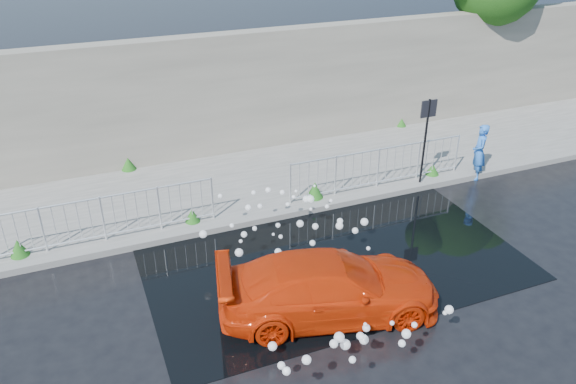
{
  "coord_description": "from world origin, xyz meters",
  "views": [
    {
      "loc": [
        -4.21,
        -8.12,
        7.06
      ],
      "look_at": [
        0.07,
        2.44,
        1.0
      ],
      "focal_mm": 35.0,
      "sensor_mm": 36.0,
      "label": 1
    }
  ],
  "objects": [
    {
      "name": "weeds",
      "position": [
        -0.43,
        4.41,
        0.33
      ],
      "size": [
        12.17,
        3.93,
        0.43
      ],
      "color": "#1A5717",
      "rests_on": "pavement"
    },
    {
      "name": "sign_post",
      "position": [
        4.2,
        3.1,
        1.72
      ],
      "size": [
        0.45,
        0.06,
        2.5
      ],
      "color": "black",
      "rests_on": "ground"
    },
    {
      "name": "railing_right",
      "position": [
        3.0,
        3.35,
        0.74
      ],
      "size": [
        5.05,
        0.05,
        1.1
      ],
      "color": "silver",
      "rests_on": "pavement"
    },
    {
      "name": "ground",
      "position": [
        0.0,
        0.0,
        0.0
      ],
      "size": [
        90.0,
        90.0,
        0.0
      ],
      "primitive_type": "plane",
      "color": "black",
      "rests_on": "ground"
    },
    {
      "name": "curb",
      "position": [
        0.0,
        3.0,
        0.08
      ],
      "size": [
        30.0,
        0.25,
        0.16
      ],
      "primitive_type": "cube",
      "color": "#62615D",
      "rests_on": "ground"
    },
    {
      "name": "retaining_wall",
      "position": [
        0.0,
        7.2,
        1.9
      ],
      "size": [
        30.0,
        0.6,
        3.5
      ],
      "primitive_type": "cube",
      "color": "#6C665B",
      "rests_on": "pavement"
    },
    {
      "name": "water_spray",
      "position": [
        -0.46,
        0.06,
        0.71
      ],
      "size": [
        3.77,
        5.52,
        1.06
      ],
      "color": "white",
      "rests_on": "ground"
    },
    {
      "name": "person",
      "position": [
        5.98,
        3.0,
        0.79
      ],
      "size": [
        0.61,
        0.69,
        1.59
      ],
      "primitive_type": "imported",
      "rotation": [
        0.0,
        0.0,
        -2.06
      ],
      "color": "blue",
      "rests_on": "ground"
    },
    {
      "name": "pavement",
      "position": [
        0.0,
        5.0,
        0.07
      ],
      "size": [
        30.0,
        4.0,
        0.15
      ],
      "primitive_type": "cube",
      "color": "#62615D",
      "rests_on": "ground"
    },
    {
      "name": "red_car",
      "position": [
        -0.34,
        -0.63,
        0.6
      ],
      "size": [
        4.43,
        2.59,
        1.21
      ],
      "primitive_type": "imported",
      "rotation": [
        0.0,
        0.0,
        1.34
      ],
      "color": "red",
      "rests_on": "ground"
    },
    {
      "name": "puddle",
      "position": [
        0.5,
        1.0,
        0.01
      ],
      "size": [
        8.0,
        5.0,
        0.01
      ],
      "primitive_type": "cube",
      "color": "black",
      "rests_on": "ground"
    },
    {
      "name": "railing_left",
      "position": [
        -4.0,
        3.35,
        0.74
      ],
      "size": [
        5.05,
        0.05,
        1.1
      ],
      "color": "silver",
      "rests_on": "pavement"
    }
  ]
}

